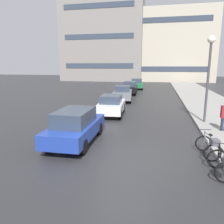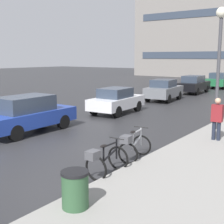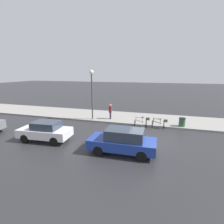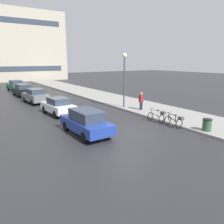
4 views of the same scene
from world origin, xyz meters
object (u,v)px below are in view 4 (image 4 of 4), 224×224
object	(u,v)px
bicycle_nearest	(175,121)
car_grey	(36,96)
pedestrian	(141,101)
car_green	(16,85)
car_white	(58,106)
streetlamp	(124,70)
trash_bin	(207,126)
car_blue	(86,122)
car_black	(23,90)
bicycle_second	(158,116)

from	to	relation	value
bicycle_nearest	car_grey	world-z (taller)	car_grey
car_grey	pedestrian	bearing A→B (deg)	-53.35
bicycle_nearest	car_green	world-z (taller)	car_green
car_white	streetlamp	bearing A→B (deg)	-11.24
trash_bin	car_blue	bearing A→B (deg)	148.21
bicycle_nearest	car_black	xyz separation A→B (m)	(-5.70, 20.43, 0.33)
bicycle_nearest	car_grey	distance (m)	15.58
bicycle_nearest	car_green	distance (m)	27.06
trash_bin	car_black	bearing A→B (deg)	106.08
car_blue	trash_bin	world-z (taller)	car_blue
streetlamp	trash_bin	xyz separation A→B (m)	(0.03, -8.87, -3.20)
bicycle_second	streetlamp	distance (m)	6.26
car_blue	car_grey	distance (m)	12.41
bicycle_second	pedestrian	distance (m)	3.86
bicycle_second	car_grey	xyz separation A→B (m)	(-5.55, 12.94, 0.30)
car_grey	trash_bin	bearing A→B (deg)	-68.80
car_blue	car_green	size ratio (longest dim) A/B	1.06
car_grey	bicycle_nearest	bearing A→B (deg)	-68.78
car_black	car_green	world-z (taller)	car_green
trash_bin	bicycle_nearest	bearing A→B (deg)	111.06
bicycle_second	car_white	world-z (taller)	car_white
bicycle_second	streetlamp	xyz separation A→B (m)	(0.81, 5.34, 3.18)
bicycle_nearest	trash_bin	world-z (taller)	bicycle_nearest
streetlamp	bicycle_second	bearing A→B (deg)	-98.68
car_white	pedestrian	world-z (taller)	pedestrian
bicycle_nearest	car_green	bearing A→B (deg)	101.61
car_white	pedestrian	bearing A→B (deg)	-23.99
pedestrian	streetlamp	distance (m)	3.29
bicycle_second	car_green	size ratio (longest dim) A/B	0.35
car_black	streetlamp	world-z (taller)	streetlamp
car_green	trash_bin	world-z (taller)	car_green
streetlamp	trash_bin	bearing A→B (deg)	-89.83
bicycle_second	pedestrian	bearing A→B (deg)	67.87
bicycle_second	bicycle_nearest	bearing A→B (deg)	-86.77
bicycle_second	car_white	bearing A→B (deg)	129.11
pedestrian	streetlamp	bearing A→B (deg)	109.26
pedestrian	bicycle_second	bearing A→B (deg)	-112.13
bicycle_second	car_blue	xyz separation A→B (m)	(-5.72, 0.53, 0.31)
pedestrian	car_black	bearing A→B (deg)	114.75
bicycle_second	car_white	xyz separation A→B (m)	(-5.33, 6.56, 0.25)
bicycle_nearest	car_green	size ratio (longest dim) A/B	0.33
bicycle_nearest	car_black	size ratio (longest dim) A/B	0.31
car_grey	bicycle_second	bearing A→B (deg)	-66.79
car_white	pedestrian	size ratio (longest dim) A/B	2.25
car_black	trash_bin	xyz separation A→B (m)	(6.45, -22.38, -0.34)
car_grey	car_black	size ratio (longest dim) A/B	0.90
bicycle_second	trash_bin	world-z (taller)	bicycle_second
car_grey	streetlamp	size ratio (longest dim) A/B	0.75
car_green	pedestrian	bearing A→B (deg)	-72.37
bicycle_nearest	car_white	distance (m)	9.78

